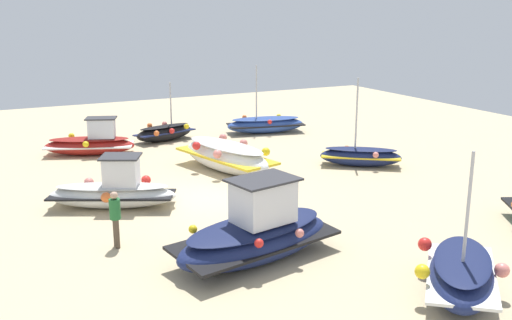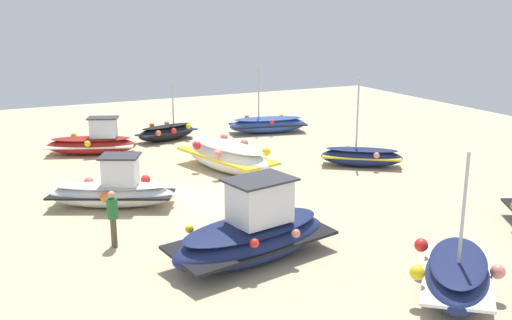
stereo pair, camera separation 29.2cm
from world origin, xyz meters
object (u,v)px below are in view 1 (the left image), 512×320
at_px(fishing_boat_0, 226,156).
at_px(fishing_boat_5, 266,124).
at_px(person_walking, 115,215).
at_px(fishing_boat_2, 114,191).
at_px(fishing_boat_4, 257,233).
at_px(fishing_boat_7, 461,273).
at_px(fishing_boat_1, 361,156).
at_px(fishing_boat_8, 165,132).
at_px(fishing_boat_6, 91,143).

xyz_separation_m(fishing_boat_0, fishing_boat_5, (6.18, -5.14, -0.19)).
relative_size(fishing_boat_5, person_walking, 2.69).
bearing_deg(fishing_boat_2, fishing_boat_0, 51.67).
xyz_separation_m(fishing_boat_2, fishing_boat_4, (-6.08, -2.50, 0.16)).
bearing_deg(fishing_boat_4, fishing_boat_7, -60.20).
distance_m(fishing_boat_2, fishing_boat_7, 11.76).
bearing_deg(fishing_boat_1, fishing_boat_5, 129.19).
height_order(fishing_boat_2, person_walking, fishing_boat_2).
xyz_separation_m(fishing_boat_1, fishing_boat_4, (-6.69, 8.47, 0.29)).
height_order(fishing_boat_0, fishing_boat_4, fishing_boat_4).
bearing_deg(fishing_boat_5, person_walking, -120.33).
bearing_deg(fishing_boat_1, person_walking, -124.60).
height_order(fishing_boat_7, fishing_boat_8, fishing_boat_7).
height_order(fishing_boat_0, person_walking, person_walking).
relative_size(fishing_boat_4, fishing_boat_8, 1.51).
relative_size(fishing_boat_2, fishing_boat_8, 1.34).
height_order(fishing_boat_5, person_walking, fishing_boat_5).
distance_m(fishing_boat_4, fishing_boat_6, 14.18).
xyz_separation_m(fishing_boat_1, fishing_boat_6, (7.39, 10.13, 0.11)).
bearing_deg(person_walking, fishing_boat_6, 80.30).
distance_m(fishing_boat_1, fishing_boat_7, 11.81).
height_order(fishing_boat_2, fishing_boat_5, fishing_boat_5).
bearing_deg(person_walking, fishing_boat_2, 75.87).
relative_size(fishing_boat_6, fishing_boat_7, 1.20).
xyz_separation_m(fishing_boat_0, person_walking, (-6.07, 6.14, 0.31)).
bearing_deg(fishing_boat_2, fishing_boat_7, -32.92).
bearing_deg(fishing_boat_7, person_walking, 90.15).
distance_m(fishing_boat_0, fishing_boat_7, 12.66).
relative_size(fishing_boat_6, fishing_boat_8, 1.28).
xyz_separation_m(fishing_boat_2, person_walking, (-3.54, 0.78, 0.39)).
distance_m(fishing_boat_7, fishing_boat_8, 19.41).
relative_size(fishing_boat_0, fishing_boat_6, 1.23).
bearing_deg(fishing_boat_4, fishing_boat_2, 101.09).
relative_size(fishing_boat_7, person_walking, 2.18).
xyz_separation_m(fishing_boat_0, fishing_boat_4, (-8.62, 2.87, 0.08)).
bearing_deg(fishing_boat_8, fishing_boat_1, 110.80).
bearing_deg(fishing_boat_5, fishing_boat_8, -173.24).
height_order(fishing_boat_5, fishing_boat_7, fishing_boat_5).
distance_m(fishing_boat_4, fishing_boat_5, 16.83).
distance_m(fishing_boat_0, fishing_boat_1, 5.93).
relative_size(fishing_boat_0, fishing_boat_2, 1.18).
distance_m(fishing_boat_4, fishing_boat_7, 5.34).
distance_m(fishing_boat_2, fishing_boat_6, 8.04).
bearing_deg(fishing_boat_5, fishing_boat_7, -91.14).
xyz_separation_m(fishing_boat_1, fishing_boat_2, (-0.60, 10.96, 0.13)).
bearing_deg(fishing_boat_7, fishing_boat_6, 60.17).
height_order(fishing_boat_2, fishing_boat_7, fishing_boat_7).
bearing_deg(fishing_boat_0, fishing_boat_8, 170.01).
bearing_deg(fishing_boat_7, fishing_boat_8, 47.63).
height_order(fishing_boat_6, person_walking, fishing_boat_6).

